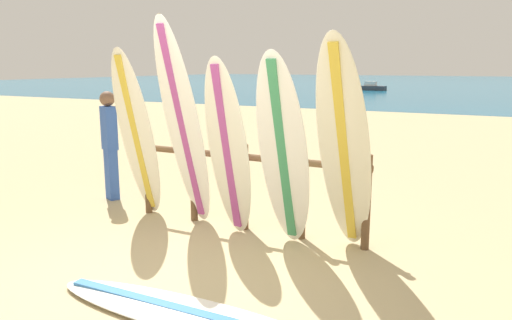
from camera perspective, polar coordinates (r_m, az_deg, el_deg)
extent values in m
plane|color=tan|center=(4.69, -10.18, -13.97)|extent=(120.00, 120.00, 0.00)
cube|color=#196B93|center=(61.45, 24.89, 8.17)|extent=(120.00, 80.00, 0.01)
cylinder|color=brown|center=(6.69, -12.59, -1.72)|extent=(0.09, 0.09, 1.05)
cylinder|color=brown|center=(6.25, -7.33, -2.43)|extent=(0.09, 0.09, 1.05)
cylinder|color=brown|center=(5.88, -1.33, -3.22)|extent=(0.09, 0.09, 1.05)
cylinder|color=brown|center=(5.57, 5.41, -4.06)|extent=(0.09, 0.09, 1.05)
cylinder|color=brown|center=(5.36, 12.83, -4.92)|extent=(0.09, 0.09, 1.05)
cylinder|color=brown|center=(5.80, -1.35, 0.37)|extent=(3.07, 0.08, 0.08)
ellipsoid|color=white|center=(6.35, -13.76, 2.81)|extent=(0.55, 0.76, 2.20)
cube|color=gold|center=(6.35, -13.76, 2.81)|extent=(0.16, 0.68, 2.02)
ellipsoid|color=white|center=(5.78, -8.47, 3.87)|extent=(0.48, 0.88, 2.52)
cube|color=#A53F8C|center=(5.78, -8.47, 3.87)|extent=(0.10, 0.82, 2.33)
ellipsoid|color=white|center=(5.49, -3.28, 1.25)|extent=(0.59, 0.57, 2.08)
cube|color=#A53F8C|center=(5.49, -3.28, 1.25)|extent=(0.15, 0.50, 1.92)
ellipsoid|color=white|center=(5.08, 3.22, 0.78)|extent=(0.55, 0.72, 2.13)
cube|color=#388C59|center=(5.08, 3.22, 0.78)|extent=(0.10, 0.68, 1.97)
ellipsoid|color=silver|center=(4.87, 10.32, 1.05)|extent=(0.55, 1.14, 2.28)
cube|color=gold|center=(4.87, 10.32, 1.05)|extent=(0.13, 1.05, 2.11)
ellipsoid|color=white|center=(4.07, -7.88, -17.47)|extent=(2.61, 0.56, 0.07)
cube|color=#3372B2|center=(4.07, -7.88, -17.47)|extent=(2.40, 0.12, 0.08)
cube|color=#3359B2|center=(7.55, -16.56, -1.63)|extent=(0.25, 0.22, 0.75)
cube|color=#3359B2|center=(7.43, -16.85, 3.60)|extent=(0.30, 0.26, 0.64)
sphere|color=brown|center=(7.39, -17.03, 6.88)|extent=(0.22, 0.22, 0.22)
cube|color=#333842|center=(40.87, 13.25, 8.21)|extent=(2.51, 1.09, 0.35)
cube|color=silver|center=(40.85, 13.27, 8.71)|extent=(0.93, 0.69, 0.36)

